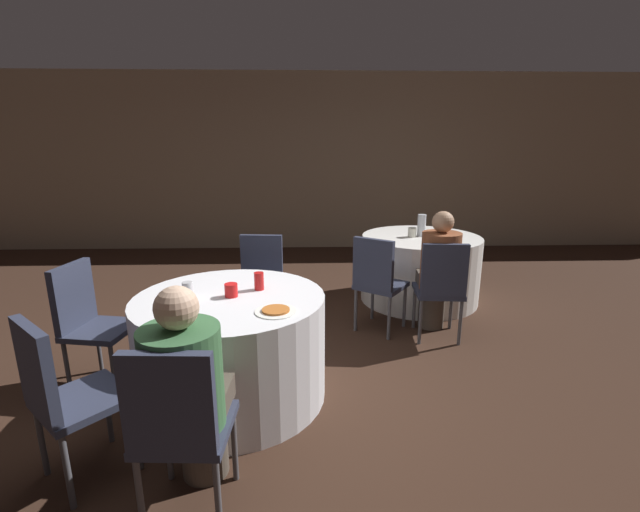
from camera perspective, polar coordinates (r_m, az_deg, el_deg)
ground_plane at (r=3.27m, az=-6.68°, el=-16.63°), size 16.00×16.00×0.00m
wall_back at (r=7.11m, az=-4.24°, el=12.25°), size 16.00×0.06×2.80m
table_near at (r=3.02m, az=-11.62°, el=-11.77°), size 1.26×1.26×0.73m
table_far at (r=4.87m, az=13.14°, el=-1.59°), size 1.28×1.28×0.73m
chair_near_south at (r=2.07m, az=-18.36°, el=-20.07°), size 0.42×0.42×0.90m
chair_near_north at (r=3.90m, az=-7.94°, el=-2.70°), size 0.43×0.44×0.90m
chair_near_southwest at (r=2.52m, az=-31.32°, el=-14.91°), size 0.56×0.56×0.90m
chair_near_west at (r=3.43m, az=-28.61°, el=-6.91°), size 0.46×0.46×0.90m
chair_far_southwest at (r=3.89m, az=7.60°, el=-2.75°), size 0.56×0.56×0.90m
chair_far_south at (r=3.83m, az=15.84°, el=-3.48°), size 0.44×0.44×0.90m
person_floral_shirt at (r=3.97m, az=15.40°, el=-2.17°), size 0.35×0.51×1.15m
person_green_jacket at (r=2.18m, az=-17.02°, el=-16.97°), size 0.36×0.52×1.11m
pizza_plate_near at (r=2.58m, az=-5.91°, el=-7.26°), size 0.25×0.25×0.02m
soda_can_red at (r=2.95m, az=-8.13°, el=-3.34°), size 0.07×0.07×0.12m
soda_can_silver at (r=2.85m, az=-17.22°, el=-4.51°), size 0.07×0.07×0.12m
cup_near at (r=2.86m, az=-11.76°, el=-4.48°), size 0.08×0.08×0.09m
bottle_far at (r=4.76m, az=13.39°, el=4.00°), size 0.09×0.09×0.24m
cup_far at (r=4.71m, az=12.18°, el=3.10°), size 0.09×0.09×0.10m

